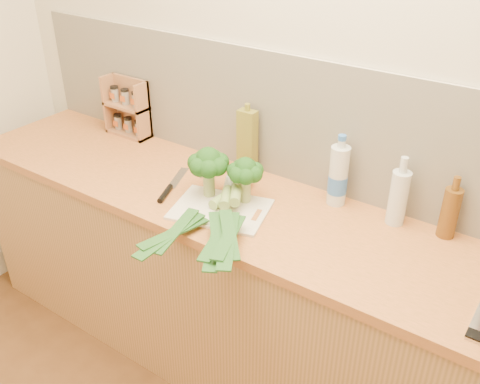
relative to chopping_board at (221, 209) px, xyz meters
The scene contains 14 objects.
room_shell 0.52m from the chopping_board, 57.83° to the left, with size 3.50×3.50×3.50m.
counter 0.52m from the chopping_board, 21.14° to the left, with size 3.20×0.62×0.90m.
chopping_board is the anchor object (origin of this frame).
broccoli_left 0.19m from the chopping_board, 149.95° to the left, with size 0.17×0.17×0.21m.
broccoli_right 0.18m from the chopping_board, 65.14° to the left, with size 0.14×0.15×0.19m.
leek_front 0.04m from the chopping_board, 121.28° to the right, with size 0.10×0.69×0.04m.
leek_mid 0.09m from the chopping_board, 44.11° to the right, with size 0.35×0.57×0.04m.
leek_back 0.10m from the chopping_board, 12.30° to the right, with size 0.38×0.60×0.04m.
chefs_knife 0.27m from the chopping_board, behind, with size 0.14×0.30×0.02m.
spice_rack 0.89m from the chopping_board, 157.67° to the left, with size 0.24×0.10×0.29m.
oil_tin 0.37m from the chopping_board, 106.29° to the left, with size 0.08×0.05×0.32m.
glass_bottle 0.68m from the chopping_board, 27.50° to the left, with size 0.07×0.07×0.27m.
amber_bottle 0.85m from the chopping_board, 23.05° to the left, with size 0.06×0.06×0.24m.
water_bottle 0.48m from the chopping_board, 42.19° to the left, with size 0.08×0.08×0.28m.
Camera 1 is at (0.83, -0.31, 2.02)m, focal length 40.00 mm.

